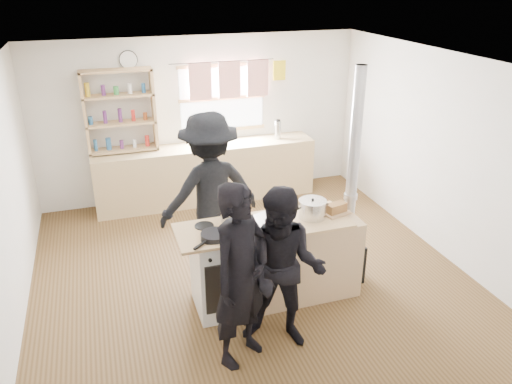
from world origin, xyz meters
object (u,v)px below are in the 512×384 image
(skillet_greens, at_px, (215,235))
(bread_board, at_px, (336,209))
(thermos, at_px, (278,130))
(person_near_right, at_px, (283,270))
(flue_heater, at_px, (348,229))
(stockpot_counter, at_px, (312,209))
(stockpot_stove, at_px, (230,214))
(person_near_left, at_px, (241,276))
(cooking_island, at_px, (276,260))
(person_far, at_px, (210,191))
(roast_tray, at_px, (264,221))

(skillet_greens, distance_m, bread_board, 1.38)
(thermos, distance_m, person_near_right, 3.70)
(person_near_right, bearing_deg, flue_heater, 65.64)
(thermos, relative_size, stockpot_counter, 0.97)
(stockpot_stove, height_order, flue_heater, flue_heater)
(person_near_left, bearing_deg, bread_board, -1.81)
(bread_board, bearing_deg, stockpot_stove, 170.59)
(person_near_left, bearing_deg, cooking_island, 18.86)
(skillet_greens, distance_m, person_near_left, 0.68)
(cooking_island, bearing_deg, person_near_right, -105.19)
(skillet_greens, bearing_deg, stockpot_stove, 51.22)
(person_far, bearing_deg, stockpot_stove, 84.11)
(person_near_left, bearing_deg, person_near_right, -23.14)
(bread_board, height_order, person_far, person_far)
(thermos, height_order, stockpot_stove, thermos)
(roast_tray, relative_size, stockpot_stove, 1.90)
(bread_board, bearing_deg, cooking_island, 179.69)
(thermos, xyz_separation_m, person_far, (-1.53, -1.83, -0.09))
(cooking_island, height_order, person_far, person_far)
(person_near_right, bearing_deg, person_far, 129.82)
(stockpot_counter, distance_m, bread_board, 0.29)
(stockpot_stove, height_order, person_near_left, person_near_left)
(flue_heater, bearing_deg, roast_tray, -175.25)
(stockpot_stove, bearing_deg, person_far, 93.46)
(skillet_greens, relative_size, person_near_right, 0.25)
(thermos, height_order, roast_tray, thermos)
(flue_heater, bearing_deg, cooking_island, -174.60)
(skillet_greens, distance_m, roast_tray, 0.57)
(flue_heater, xyz_separation_m, person_near_left, (-1.52, -0.87, 0.23))
(stockpot_counter, xyz_separation_m, flue_heater, (0.50, 0.09, -0.37))
(skillet_greens, distance_m, person_near_right, 0.79)
(bread_board, bearing_deg, stockpot_counter, -179.92)
(stockpot_counter, relative_size, person_far, 0.16)
(stockpot_counter, distance_m, person_near_left, 1.30)
(person_near_left, distance_m, person_far, 1.73)
(cooking_island, distance_m, person_far, 1.17)
(thermos, distance_m, bread_board, 2.80)
(bread_board, relative_size, person_near_left, 0.18)
(roast_tray, distance_m, stockpot_counter, 0.54)
(stockpot_stove, xyz_separation_m, stockpot_counter, (0.85, -0.19, 0.02))
(flue_heater, distance_m, person_near_right, 1.36)
(cooking_island, distance_m, skillet_greens, 0.86)
(cooking_island, bearing_deg, thermos, 69.60)
(cooking_island, relative_size, person_far, 1.03)
(thermos, distance_m, flue_heater, 2.72)
(flue_heater, height_order, person_near_right, flue_heater)
(person_far, bearing_deg, person_near_left, 76.46)
(thermos, xyz_separation_m, roast_tray, (-1.17, -2.77, -0.08))
(flue_heater, bearing_deg, person_near_right, -143.77)
(person_near_left, bearing_deg, person_far, 53.06)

